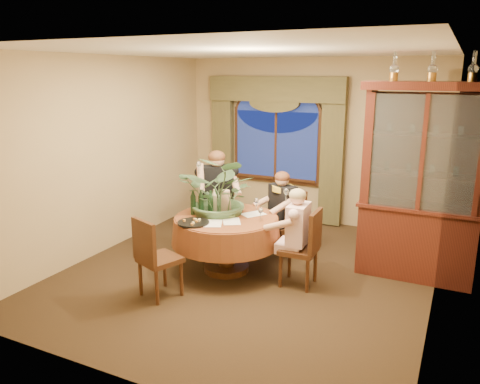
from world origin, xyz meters
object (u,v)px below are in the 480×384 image
at_px(person_back, 217,199).
at_px(wine_bottle_2, 214,201).
at_px(person_scarf, 282,215).
at_px(wine_bottle_1, 215,198).
at_px(oil_lamp_left, 394,66).
at_px(wine_bottle_3, 193,202).
at_px(person_pink, 298,237).
at_px(wine_bottle_5, 200,198).
at_px(chair_front_left, 160,257).
at_px(wine_bottle_4, 201,202).
at_px(wine_bottle_0, 211,203).
at_px(dining_table, 226,244).
at_px(chair_back_right, 284,224).
at_px(china_cabinet, 421,183).
at_px(olive_bowl, 230,216).
at_px(chair_back, 215,214).
at_px(centerpiece_plant, 222,164).
at_px(oil_lamp_center, 433,66).
at_px(stoneware_vase, 225,202).
at_px(chair_right, 299,248).

bearing_deg(person_back, wine_bottle_2, 80.43).
height_order(person_scarf, wine_bottle_1, person_scarf).
distance_m(oil_lamp_left, wine_bottle_3, 3.00).
xyz_separation_m(person_pink, person_scarf, (-0.48, 0.73, 0.01)).
distance_m(wine_bottle_3, wine_bottle_5, 0.23).
xyz_separation_m(oil_lamp_left, chair_front_left, (-2.18, -1.88, -2.15)).
distance_m(person_pink, wine_bottle_4, 1.34).
bearing_deg(wine_bottle_3, wine_bottle_0, 17.92).
distance_m(dining_table, chair_back_right, 0.96).
relative_size(wine_bottle_3, wine_bottle_5, 1.00).
xyz_separation_m(person_pink, wine_bottle_0, (-1.17, -0.07, 0.31)).
distance_m(china_cabinet, person_back, 2.85).
bearing_deg(chair_back_right, olive_bowl, 93.81).
xyz_separation_m(chair_back, wine_bottle_5, (0.15, -0.68, 0.44)).
height_order(person_back, wine_bottle_0, person_back).
bearing_deg(oil_lamp_left, centerpiece_plant, -158.07).
distance_m(person_back, olive_bowl, 1.00).
height_order(person_scarf, wine_bottle_3, person_scarf).
height_order(chair_back, person_back, person_back).
bearing_deg(dining_table, oil_lamp_left, 26.70).
bearing_deg(wine_bottle_5, dining_table, -15.96).
xyz_separation_m(oil_lamp_left, person_pink, (-0.86, -0.87, -2.02)).
relative_size(chair_back, person_scarf, 0.77).
relative_size(dining_table, olive_bowl, 9.84).
distance_m(person_scarf, olive_bowl, 0.91).
relative_size(centerpiece_plant, wine_bottle_5, 3.59).
height_order(chair_front_left, olive_bowl, chair_front_left).
distance_m(oil_lamp_center, person_back, 3.38).
bearing_deg(wine_bottle_0, chair_back_right, 49.16).
bearing_deg(centerpiece_plant, wine_bottle_1, 154.51).
bearing_deg(oil_lamp_center, person_scarf, -175.61).
bearing_deg(stoneware_vase, person_pink, -5.15).
height_order(person_pink, wine_bottle_4, person_pink).
bearing_deg(stoneware_vase, oil_lamp_left, 22.18).
xyz_separation_m(person_scarf, stoneware_vase, (-0.57, -0.64, 0.28)).
xyz_separation_m(oil_lamp_left, wine_bottle_5, (-2.28, -0.78, -1.71)).
xyz_separation_m(dining_table, person_scarf, (0.48, 0.78, 0.25)).
distance_m(person_back, stoneware_vase, 0.81).
bearing_deg(person_scarf, wine_bottle_4, 76.98).
relative_size(chair_back_right, wine_bottle_3, 2.91).
height_order(chair_front_left, person_back, person_back).
bearing_deg(chair_back, oil_lamp_center, 144.94).
distance_m(chair_right, wine_bottle_0, 1.28).
bearing_deg(person_back, centerpiece_plant, 88.08).
distance_m(dining_table, oil_lamp_center, 3.31).
bearing_deg(wine_bottle_0, wine_bottle_2, 83.41).
xyz_separation_m(wine_bottle_1, wine_bottle_3, (-0.15, -0.30, 0.00)).
height_order(dining_table, chair_back_right, chair_back_right).
bearing_deg(wine_bottle_1, chair_back_right, 37.35).
relative_size(oil_lamp_left, person_back, 0.23).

